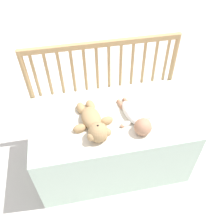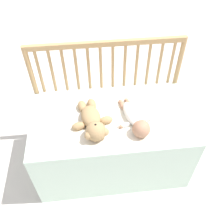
{
  "view_description": "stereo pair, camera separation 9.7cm",
  "coord_description": "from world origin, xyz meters",
  "views": [
    {
      "loc": [
        -0.23,
        -1.13,
        1.82
      ],
      "look_at": [
        0.0,
        -0.01,
        0.61
      ],
      "focal_mm": 40.0,
      "sensor_mm": 36.0,
      "label": 1
    },
    {
      "loc": [
        -0.13,
        -1.15,
        1.82
      ],
      "look_at": [
        0.0,
        -0.01,
        0.61
      ],
      "focal_mm": 40.0,
      "sensor_mm": 36.0,
      "label": 2
    }
  ],
  "objects": [
    {
      "name": "ground_plane",
      "position": [
        0.0,
        0.0,
        0.0
      ],
      "size": [
        12.0,
        12.0,
        0.0
      ],
      "primitive_type": "plane",
      "color": "silver"
    },
    {
      "name": "crib_mattress",
      "position": [
        0.0,
        0.0,
        0.28
      ],
      "size": [
        1.12,
        0.61,
        0.55
      ],
      "color": "silver",
      "rests_on": "ground_plane"
    },
    {
      "name": "teddy_bear",
      "position": [
        -0.13,
        -0.07,
        0.6
      ],
      "size": [
        0.28,
        0.4,
        0.13
      ],
      "color": "tan",
      "rests_on": "crib_mattress"
    },
    {
      "name": "crib_rail",
      "position": [
        0.0,
        0.33,
        0.66
      ],
      "size": [
        1.12,
        0.04,
        0.95
      ],
      "color": "tan",
      "rests_on": "ground_plane"
    },
    {
      "name": "baby",
      "position": [
        0.15,
        -0.07,
        0.59
      ],
      "size": [
        0.25,
        0.38,
        0.11
      ],
      "color": "white",
      "rests_on": "crib_mattress"
    },
    {
      "name": "blanket",
      "position": [
        -0.01,
        -0.02,
        0.55
      ],
      "size": [
        0.76,
        0.49,
        0.01
      ],
      "color": "silver",
      "rests_on": "crib_mattress"
    }
  ]
}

